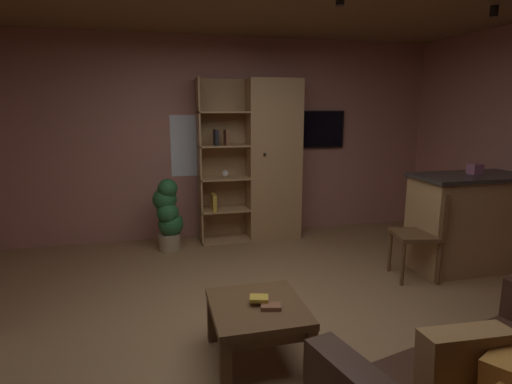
# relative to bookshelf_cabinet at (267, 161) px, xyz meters

# --- Properties ---
(floor) EXTENTS (6.07, 5.29, 0.02)m
(floor) POSITION_rel_bookshelf_cabinet_xyz_m (-0.63, -2.40, -1.04)
(floor) COLOR olive
(floor) RESTS_ON ground
(wall_back) EXTENTS (6.19, 0.06, 2.61)m
(wall_back) POSITION_rel_bookshelf_cabinet_xyz_m (-0.63, 0.27, 0.27)
(wall_back) COLOR #AD7060
(wall_back) RESTS_ON ground
(window_pane_back) EXTENTS (0.68, 0.01, 0.79)m
(window_pane_back) POSITION_rel_bookshelf_cabinet_xyz_m (-0.88, 0.24, 0.20)
(window_pane_back) COLOR white
(bookshelf_cabinet) EXTENTS (1.32, 0.41, 2.08)m
(bookshelf_cabinet) POSITION_rel_bookshelf_cabinet_xyz_m (0.00, 0.00, 0.00)
(bookshelf_cabinet) COLOR #A87F51
(bookshelf_cabinet) RESTS_ON ground
(kitchen_bar_counter) EXTENTS (1.50, 0.62, 1.03)m
(kitchen_bar_counter) POSITION_rel_bookshelf_cabinet_xyz_m (1.95, -1.58, -0.51)
(kitchen_bar_counter) COLOR #A87F51
(kitchen_bar_counter) RESTS_ON ground
(tissue_box) EXTENTS (0.12, 0.12, 0.11)m
(tissue_box) POSITION_rel_bookshelf_cabinet_xyz_m (1.86, -1.55, 0.05)
(tissue_box) COLOR #995972
(tissue_box) RESTS_ON kitchen_bar_counter
(coffee_table) EXTENTS (0.63, 0.68, 0.40)m
(coffee_table) POSITION_rel_bookshelf_cabinet_xyz_m (-0.78, -2.65, -0.71)
(coffee_table) COLOR brown
(coffee_table) RESTS_ON ground
(table_book_0) EXTENTS (0.15, 0.12, 0.03)m
(table_book_0) POSITION_rel_bookshelf_cabinet_xyz_m (-0.71, -2.73, -0.61)
(table_book_0) COLOR brown
(table_book_0) RESTS_ON coffee_table
(table_book_1) EXTENTS (0.15, 0.13, 0.02)m
(table_book_1) POSITION_rel_bookshelf_cabinet_xyz_m (-0.77, -2.64, -0.59)
(table_book_1) COLOR gold
(table_book_1) RESTS_ON coffee_table
(dining_chair) EXTENTS (0.50, 0.50, 0.92)m
(dining_chair) POSITION_rel_bookshelf_cabinet_xyz_m (1.18, -1.71, -0.50)
(dining_chair) COLOR brown
(dining_chair) RESTS_ON ground
(potted_floor_plant) EXTENTS (0.36, 0.33, 0.89)m
(potted_floor_plant) POSITION_rel_bookshelf_cabinet_xyz_m (-1.30, -0.24, -0.57)
(potted_floor_plant) COLOR #9E896B
(potted_floor_plant) RESTS_ON ground
(wall_mounted_tv) EXTENTS (0.90, 0.06, 0.51)m
(wall_mounted_tv) POSITION_rel_bookshelf_cabinet_xyz_m (0.71, 0.21, 0.39)
(wall_mounted_tv) COLOR black
(track_light_spot_3) EXTENTS (0.07, 0.07, 0.09)m
(track_light_spot_3) POSITION_rel_bookshelf_cabinet_xyz_m (1.51, -1.95, 1.51)
(track_light_spot_3) COLOR black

